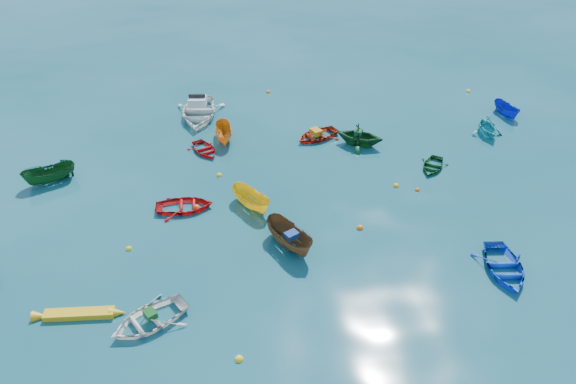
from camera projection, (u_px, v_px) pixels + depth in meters
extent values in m
plane|color=#0A454E|center=(306.00, 256.00, 27.56)|extent=(160.00, 160.00, 0.00)
imported|color=silver|center=(150.00, 323.00, 24.06)|extent=(4.14, 3.74, 0.71)
imported|color=brown|center=(290.00, 246.00, 28.19)|extent=(2.60, 3.58, 1.30)
imported|color=blue|center=(503.00, 271.00, 26.70)|extent=(3.03, 3.86, 0.73)
imported|color=yellow|center=(252.00, 207.00, 30.89)|extent=(2.46, 3.12, 1.15)
imported|color=#0F4115|center=(432.00, 168.00, 34.14)|extent=(2.79, 2.93, 0.49)
imported|color=#1CA5B2|center=(486.00, 134.00, 37.63)|extent=(2.36, 2.68, 1.32)
imported|color=red|center=(185.00, 209.00, 30.72)|extent=(3.21, 2.37, 0.64)
imported|color=orange|center=(225.00, 140.00, 36.96)|extent=(1.15, 2.87, 1.10)
imported|color=#0F431B|center=(359.00, 145.00, 36.41)|extent=(3.88, 3.73, 1.57)
imported|color=#A4210D|center=(317.00, 138.00, 37.15)|extent=(3.62, 3.17, 0.63)
imported|color=#0F1FBF|center=(505.00, 114.00, 39.90)|extent=(1.33, 2.57, 0.95)
imported|color=#AA0E0E|center=(205.00, 152.00, 35.71)|extent=(2.60, 2.98, 0.52)
imported|color=#10451A|center=(51.00, 182.00, 32.91)|extent=(3.23, 2.09, 1.17)
imported|color=white|center=(199.00, 117.00, 39.64)|extent=(4.29, 5.45, 1.63)
cube|color=#134F1C|center=(150.00, 314.00, 23.83)|extent=(0.67, 0.73, 0.28)
cube|color=navy|center=(292.00, 235.00, 27.63)|extent=(0.78, 0.71, 0.31)
cube|color=#114525|center=(359.00, 132.00, 35.90)|extent=(0.69, 0.75, 0.29)
cube|color=orange|center=(316.00, 132.00, 36.82)|extent=(0.81, 0.90, 0.36)
sphere|color=yellow|center=(239.00, 360.00, 22.49)|extent=(0.36, 0.36, 0.36)
sphere|color=orange|center=(360.00, 228.00, 29.35)|extent=(0.36, 0.36, 0.36)
sphere|color=yellow|center=(129.00, 249.00, 27.99)|extent=(0.32, 0.32, 0.32)
sphere|color=orange|center=(196.00, 208.00, 30.83)|extent=(0.36, 0.36, 0.36)
sphere|color=gold|center=(396.00, 186.00, 32.53)|extent=(0.35, 0.35, 0.35)
sphere|color=#DF610C|center=(417.00, 190.00, 32.19)|extent=(0.29, 0.29, 0.29)
sphere|color=yellow|center=(219.00, 176.00, 33.44)|extent=(0.35, 0.35, 0.35)
sphere|color=orange|center=(268.00, 92.00, 42.91)|extent=(0.34, 0.34, 0.34)
sphere|color=yellow|center=(468.00, 92.00, 43.01)|extent=(0.36, 0.36, 0.36)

